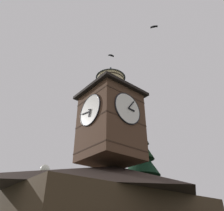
# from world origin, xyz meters

# --- Properties ---
(clock_tower) EXTENTS (4.79, 4.79, 9.16)m
(clock_tower) POSITION_xyz_m (2.85, -2.18, 10.56)
(clock_tower) COLOR #4C3323
(clock_tower) RESTS_ON building_main
(pine_tree_behind) EXTENTS (5.79, 5.79, 16.01)m
(pine_tree_behind) POSITION_xyz_m (0.49, -6.62, 6.13)
(pine_tree_behind) COLOR #473323
(pine_tree_behind) RESTS_ON ground_plane
(pine_tree_aside) EXTENTS (6.70, 6.70, 13.37)m
(pine_tree_aside) POSITION_xyz_m (-4.46, -5.76, 5.98)
(pine_tree_aside) COLOR #473323
(pine_tree_aside) RESTS_ON ground_plane
(moon) EXTENTS (2.21, 2.21, 2.21)m
(moon) POSITION_xyz_m (-8.58, -40.90, 15.24)
(moon) COLOR silver
(flying_bird_high) EXTENTS (0.70, 0.43, 0.16)m
(flying_bird_high) POSITION_xyz_m (1.55, -3.69, 19.25)
(flying_bird_high) COLOR black
(flying_bird_low) EXTENTS (0.50, 0.60, 0.14)m
(flying_bird_low) POSITION_xyz_m (2.23, 2.87, 17.45)
(flying_bird_low) COLOR black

